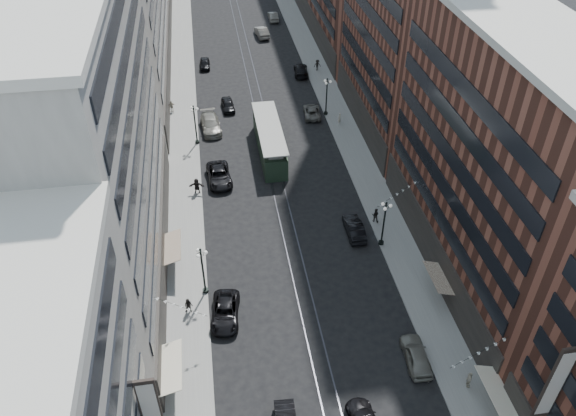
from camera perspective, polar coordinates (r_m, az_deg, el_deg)
ground at (r=80.33m, az=-2.66°, el=8.93°), size 220.00×220.00×0.00m
sidewalk_west at (r=88.90m, az=-10.65°, el=11.43°), size 4.00×180.00×0.15m
sidewalk_east at (r=90.64m, az=3.66°, el=12.57°), size 4.00×180.00×0.15m
rail_west at (r=89.07m, az=-3.90°, el=12.02°), size 0.12×180.00×0.02m
rail_east at (r=89.19m, az=-2.98°, el=12.10°), size 0.12×180.00×0.02m
building_west_mid at (r=50.60m, az=-18.91°, el=5.92°), size 8.00×36.00×28.00m
building_east_mid at (r=52.46m, az=20.19°, el=4.20°), size 8.00×30.00×24.00m
lamppost_sw_far at (r=52.37m, az=-8.65°, el=-6.19°), size 1.03×1.14×5.52m
lamppost_sw_mid at (r=74.16m, az=-9.42°, el=8.48°), size 1.03×1.14×5.52m
lamppost_se_far at (r=57.64m, az=9.72°, el=-1.41°), size 1.03×1.14×5.52m
lamppost_se_mid at (r=80.21m, az=3.94°, el=11.35°), size 1.03×1.14×5.52m
streetcar at (r=72.13m, az=-1.89°, el=6.84°), size 3.01×13.62×3.77m
car_2 at (r=51.73m, az=-6.39°, el=-10.46°), size 3.08×5.55×1.47m
car_4 at (r=49.57m, az=12.90°, el=-14.36°), size 2.15×4.76×1.59m
pedestrian_2 at (r=52.39m, az=-10.06°, el=-9.76°), size 0.87×0.62×1.62m
pedestrian_4 at (r=48.95m, az=17.92°, el=-16.26°), size 0.74×1.07×1.68m
car_7 at (r=67.79m, az=-7.00°, el=3.30°), size 3.11×6.02×1.62m
car_8 at (r=78.15m, az=-7.86°, el=8.44°), size 2.98×6.31×1.78m
car_9 at (r=96.51m, az=-8.47°, el=14.31°), size 1.78×4.14×1.39m
car_10 at (r=60.05m, az=6.75°, el=-2.06°), size 1.66×4.71×1.55m
car_11 at (r=81.04m, az=2.45°, el=9.77°), size 2.72×5.06×1.35m
car_12 at (r=93.15m, az=1.31°, el=13.85°), size 2.72×5.46×1.52m
car_13 at (r=83.09m, az=-6.13°, el=10.38°), size 1.96×4.32×1.44m
car_14 at (r=107.97m, az=-2.69°, el=17.43°), size 2.49×5.46×1.74m
pedestrian_5 at (r=65.94m, az=-9.25°, el=2.24°), size 1.82×0.78×1.91m
pedestrian_6 at (r=83.28m, az=-11.73°, el=10.08°), size 1.11×0.79×1.74m
pedestrian_7 at (r=61.73m, az=8.86°, el=-0.72°), size 0.93×0.73×1.69m
pedestrian_8 at (r=78.95m, az=5.24°, el=9.05°), size 0.70×0.69×1.63m
pedestrian_9 at (r=94.22m, az=3.00°, el=14.30°), size 1.21×0.58×1.81m
car_extra_0 at (r=115.69m, az=-1.53°, el=18.88°), size 1.79×4.89×1.60m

